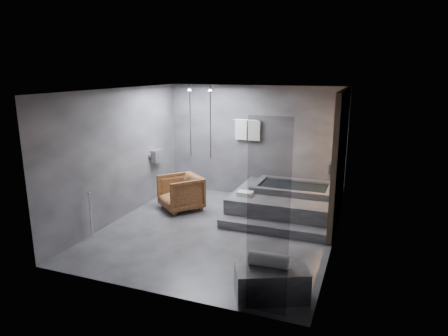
% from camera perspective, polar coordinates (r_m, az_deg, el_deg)
% --- Properties ---
extents(room, '(5.00, 5.04, 2.82)m').
position_cam_1_polar(room, '(7.78, 2.43, 3.21)').
color(room, '#2F2F31').
rests_on(room, ground).
extents(tub_deck, '(2.20, 2.00, 0.50)m').
position_cam_1_polar(tub_deck, '(9.13, 8.65, -4.92)').
color(tub_deck, '#343436').
rests_on(tub_deck, ground).
extents(tub_step, '(2.20, 0.36, 0.18)m').
position_cam_1_polar(tub_step, '(8.11, 6.81, -8.55)').
color(tub_step, '#343436').
rests_on(tub_step, ground).
extents(concrete_bench, '(1.15, 0.93, 0.46)m').
position_cam_1_polar(concrete_bench, '(5.95, 6.76, -15.91)').
color(concrete_bench, '#363639').
rests_on(concrete_bench, ground).
extents(driftwood_chair, '(1.22, 1.23, 0.80)m').
position_cam_1_polar(driftwood_chair, '(9.29, -6.20, -3.52)').
color(driftwood_chair, '#422310').
rests_on(driftwood_chair, ground).
extents(rolled_towel, '(0.57, 0.23, 0.20)m').
position_cam_1_polar(rolled_towel, '(5.82, 6.39, -12.92)').
color(rolled_towel, silver).
rests_on(rolled_towel, concrete_bench).
extents(deck_towel, '(0.33, 0.24, 0.09)m').
position_cam_1_polar(deck_towel, '(8.72, 3.05, -3.65)').
color(deck_towel, silver).
rests_on(deck_towel, tub_deck).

